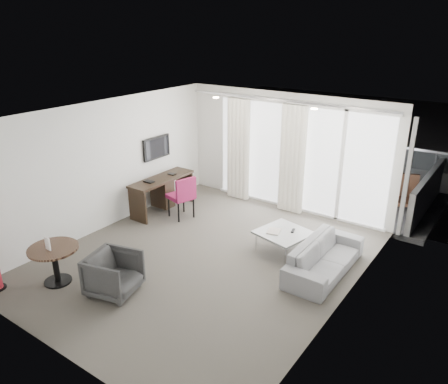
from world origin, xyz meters
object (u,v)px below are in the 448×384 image
Objects in this scene: desk_chair at (181,197)px; rattan_chair_a at (318,180)px; coffee_table at (283,241)px; desk at (162,194)px; round_table at (56,265)px; sofa at (325,257)px; rattan_chair_b at (406,194)px; tub_armchair at (114,274)px.

desk_chair is 1.04× the size of rattan_chair_a.
rattan_chair_a reaches higher than coffee_table.
coffee_table is (2.54, -0.08, -0.28)m from desk_chair.
round_table is at bearing -79.43° from desk.
rattan_chair_b is (0.44, 3.47, 0.13)m from sofa.
tub_armchair is 3.48m from sofa.
rattan_chair_a is at bearing 25.81° from sofa.
rattan_chair_a is (-1.49, 3.07, 0.18)m from sofa.
tub_armchair is 3.12m from coffee_table.
desk_chair is (0.58, -0.05, 0.09)m from desk.
rattan_chair_b is at bearing 29.03° from rattan_chair_a.
rattan_chair_a is (-0.57, 2.82, 0.26)m from coffee_table.
sofa is 3.42m from rattan_chair_a.
tub_armchair is 0.39× the size of sofa.
sofa is (0.92, -0.25, 0.08)m from coffee_table.
desk_chair reaches higher than tub_armchair.
sofa reaches higher than coffee_table.
coffee_table is at bearing -43.22° from tub_armchair.
rattan_chair_b is (2.89, 5.94, 0.07)m from tub_armchair.
desk reaches higher than sofa.
sofa is 2.34× the size of rattan_chair_b.
desk is at bearing -116.14° from rattan_chair_a.
rattan_chair_b is at bearing 54.97° from desk_chair.
desk_chair is 1.20× the size of round_table.
round_table is 4.44m from sofa.
desk_chair is 1.29× the size of tub_armchair.
desk is at bearing 84.71° from sofa.
desk_chair is at bearing 5.87° from tub_armchair.
round_table is at bearing -73.66° from desk_chair.
coffee_table is at bearing -134.35° from rattan_chair_b.
round_table is at bearing -129.43° from coffee_table.
rattan_chair_b is (3.90, 3.15, -0.07)m from desk_chair.
rattan_chair_a is at bearing 71.61° from round_table.
coffee_table is 0.46× the size of sofa.
round_table is 1.05m from tub_armchair.
sofa is at bearing -5.29° from desk.
sofa is at bearing -58.70° from tub_armchair.
desk_chair is at bearing -162.49° from rattan_chair_b.
desk_chair reaches higher than rattan_chair_a.
round_table is 6.20m from rattan_chair_a.
rattan_chair_a is at bearing 170.39° from rattan_chair_b.
tub_armchair is at bearing 135.30° from sofa.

